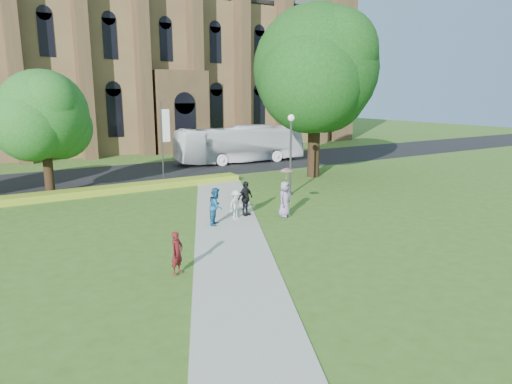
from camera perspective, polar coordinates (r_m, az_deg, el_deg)
ground at (r=20.96m, az=-2.06°, el=-5.97°), size 160.00×160.00×0.00m
road at (r=39.15m, az=-16.65°, el=2.11°), size 160.00×10.00×0.02m
footpath at (r=21.79m, az=-3.36°, el=-5.21°), size 15.58×28.54×0.04m
flower_hedge at (r=32.15m, az=-16.92°, el=0.36°), size 18.00×1.40×0.45m
cathedral at (r=60.75m, az=-13.01°, el=18.02°), size 52.60×18.25×28.00m
streetlamp at (r=29.62m, az=4.37°, el=5.90°), size 0.44×0.44×5.24m
large_tree at (r=36.41m, az=7.48°, el=15.00°), size 9.60×9.60×13.20m
street_tree_1 at (r=32.10m, az=-25.08°, el=8.74°), size 5.60×5.60×8.05m
banner_pole_0 at (r=34.79m, az=-11.51°, el=6.79°), size 0.70×0.10×6.00m
tour_coach at (r=43.95m, az=-2.01°, el=5.99°), size 12.80×3.96×3.51m
pedestrian_0 at (r=17.04m, az=-9.85°, el=-7.51°), size 0.70×0.63×1.60m
pedestrian_1 at (r=23.00m, az=-5.01°, el=-1.80°), size 1.14×1.16×1.89m
pedestrian_2 at (r=23.99m, az=-2.50°, el=-1.59°), size 1.15×0.91×1.55m
pedestrian_3 at (r=24.67m, az=-1.33°, el=-0.80°), size 1.20×0.79×1.89m
pedestrian_4 at (r=24.55m, az=3.61°, el=-0.86°), size 1.10×0.96×1.90m
parasol at (r=24.48m, az=3.86°, el=2.08°), size 0.78×0.78×0.60m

